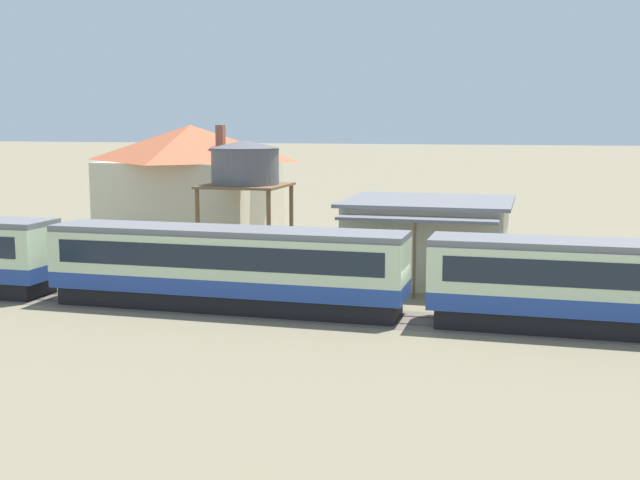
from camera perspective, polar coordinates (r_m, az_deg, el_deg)
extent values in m
plane|color=#7A7056|center=(37.23, 5.10, -5.73)|extent=(600.00, 600.00, 0.00)
cube|color=#234293|center=(36.90, 21.62, -4.35)|extent=(17.68, 3.14, 0.80)
cube|color=beige|center=(36.63, 21.74, -2.21)|extent=(17.68, 3.14, 2.00)
cube|color=#192330|center=(36.61, 21.75, -2.06)|extent=(16.27, 3.18, 1.12)
cube|color=black|center=(37.08, 21.55, -5.62)|extent=(16.98, 2.70, 0.88)
cylinder|color=black|center=(36.16, 12.41, -5.58)|extent=(0.90, 0.18, 0.90)
cylinder|color=black|center=(37.55, 12.52, -5.07)|extent=(0.90, 0.18, 0.90)
cube|color=#234293|center=(39.38, -6.69, -3.03)|extent=(17.68, 3.14, 0.80)
cube|color=beige|center=(39.13, -6.73, -1.02)|extent=(17.68, 3.14, 2.00)
cube|color=#192330|center=(39.11, -6.73, -0.88)|extent=(16.27, 3.18, 1.12)
cube|color=slate|center=(38.96, -6.76, 0.65)|extent=(17.68, 2.95, 0.30)
cube|color=black|center=(39.55, -6.67, -4.23)|extent=(16.98, 2.70, 0.88)
cylinder|color=black|center=(37.14, 1.34, -5.02)|extent=(0.90, 0.18, 0.90)
cylinder|color=black|center=(38.50, 1.85, -4.54)|extent=(0.90, 0.18, 0.90)
cylinder|color=black|center=(41.42, -14.58, -3.88)|extent=(0.90, 0.18, 0.90)
cylinder|color=black|center=(42.65, -13.63, -3.50)|extent=(0.90, 0.18, 0.90)
cylinder|color=black|center=(46.45, -21.36, -2.88)|extent=(0.90, 0.18, 0.90)
cube|color=#665B51|center=(41.75, -13.13, -4.36)|extent=(115.87, 3.60, 0.01)
cube|color=#4C4238|center=(41.14, -13.60, -4.55)|extent=(115.87, 0.12, 0.04)
cube|color=#4C4238|center=(42.37, -12.67, -4.14)|extent=(115.87, 0.12, 0.04)
cube|color=beige|center=(46.66, 7.70, -0.10)|extent=(8.73, 7.85, 4.47)
cube|color=slate|center=(46.38, 7.75, 2.76)|extent=(9.42, 8.47, 0.20)
cube|color=slate|center=(41.78, 6.90, 1.47)|extent=(8.38, 1.60, 0.16)
cylinder|color=brown|center=(41.49, 6.73, -1.47)|extent=(0.14, 0.14, 3.99)
cube|color=beige|center=(61.78, -9.10, 2.73)|extent=(11.52, 9.75, 6.18)
pyramid|color=#B25633|center=(61.51, -9.19, 6.84)|extent=(12.44, 10.53, 2.68)
cube|color=brown|center=(58.44, -7.08, 6.94)|extent=(0.56, 0.56, 2.41)
cylinder|color=brown|center=(54.18, -2.05, 1.36)|extent=(0.28, 0.28, 4.89)
cylinder|color=brown|center=(55.76, -6.72, 1.51)|extent=(0.28, 0.28, 4.89)
cylinder|color=brown|center=(49.69, -3.66, 0.72)|extent=(0.28, 0.28, 4.89)
cylinder|color=brown|center=(51.41, -8.69, 0.89)|extent=(0.28, 0.28, 4.89)
cube|color=brown|center=(52.45, -5.32, 3.87)|extent=(5.26, 5.26, 0.16)
cylinder|color=#56565B|center=(52.37, -5.34, 5.25)|extent=(4.39, 4.39, 2.36)
cone|color=#56565B|center=(52.31, -5.36, 6.81)|extent=(4.61, 4.61, 0.50)
cylinder|color=#4C3823|center=(62.20, -8.39, 1.93)|extent=(0.37, 0.37, 4.34)
sphere|color=#387538|center=(61.90, -8.46, 5.23)|extent=(4.73, 4.73, 4.73)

